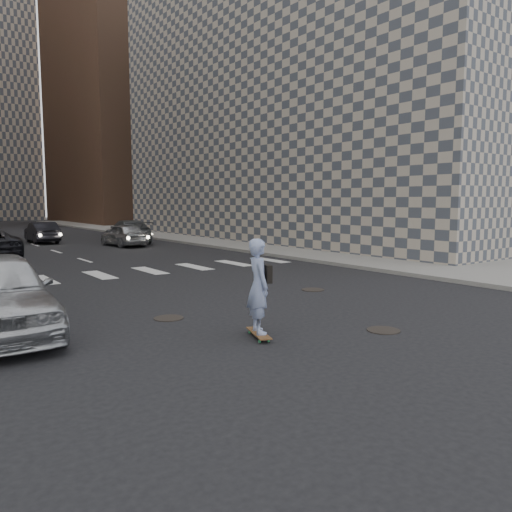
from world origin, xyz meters
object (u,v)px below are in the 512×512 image
(skateboarder, at_px, (259,286))
(traffic_car_e, at_px, (42,232))
(traffic_car_b, at_px, (129,232))
(traffic_car_d, at_px, (124,235))

(skateboarder, height_order, traffic_car_e, skateboarder)
(traffic_car_b, height_order, traffic_car_e, traffic_car_b)
(skateboarder, xyz_separation_m, traffic_car_b, (6.61, 23.38, -0.30))
(traffic_car_b, bearing_deg, traffic_car_e, -30.02)
(traffic_car_e, bearing_deg, skateboarder, 86.91)
(traffic_car_d, height_order, traffic_car_e, traffic_car_e)
(skateboarder, relative_size, traffic_car_b, 0.39)
(skateboarder, height_order, traffic_car_d, skateboarder)
(traffic_car_b, xyz_separation_m, traffic_car_d, (-1.10, -2.00, -0.06))
(traffic_car_b, relative_size, traffic_car_d, 1.28)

